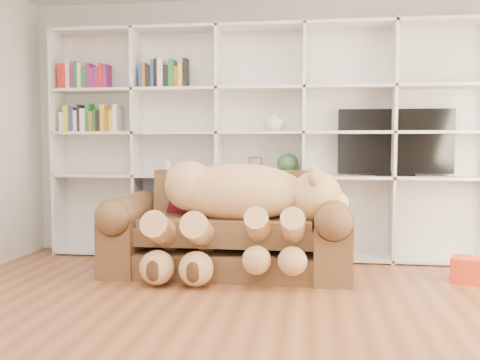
# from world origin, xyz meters

# --- Properties ---
(floor) EXTENTS (5.00, 5.00, 0.00)m
(floor) POSITION_xyz_m (0.00, 0.00, 0.00)
(floor) COLOR brown
(floor) RESTS_ON ground
(wall_back) EXTENTS (5.00, 0.02, 2.70)m
(wall_back) POSITION_xyz_m (0.00, 2.50, 1.35)
(wall_back) COLOR silver
(wall_back) RESTS_ON floor
(bookshelf) EXTENTS (4.43, 0.35, 2.40)m
(bookshelf) POSITION_xyz_m (-0.24, 2.36, 1.31)
(bookshelf) COLOR silver
(bookshelf) RESTS_ON floor
(sofa) EXTENTS (2.20, 0.95, 0.93)m
(sofa) POSITION_xyz_m (-0.24, 1.68, 0.35)
(sofa) COLOR brown
(sofa) RESTS_ON floor
(teddy_bear) EXTENTS (1.76, 0.93, 1.02)m
(teddy_bear) POSITION_xyz_m (-0.12, 1.49, 0.66)
(teddy_bear) COLOR tan
(teddy_bear) RESTS_ON sofa
(throw_pillow) EXTENTS (0.40, 0.30, 0.37)m
(throw_pillow) POSITION_xyz_m (-0.69, 1.83, 0.65)
(throw_pillow) COLOR #4E0D18
(throw_pillow) RESTS_ON sofa
(gift_box) EXTENTS (0.34, 0.33, 0.22)m
(gift_box) POSITION_xyz_m (1.86, 1.57, 0.11)
(gift_box) COLOR red
(gift_box) RESTS_ON floor
(tv) EXTENTS (1.13, 0.18, 0.67)m
(tv) POSITION_xyz_m (1.35, 2.35, 1.20)
(tv) COLOR black
(tv) RESTS_ON bookshelf
(picture_frame) EXTENTS (0.14, 0.07, 0.18)m
(picture_frame) POSITION_xyz_m (-0.06, 2.30, 0.96)
(picture_frame) COLOR #543C1C
(picture_frame) RESTS_ON bookshelf
(green_vase) EXTENTS (0.22, 0.22, 0.22)m
(green_vase) POSITION_xyz_m (0.28, 2.30, 0.98)
(green_vase) COLOR #2B532E
(green_vase) RESTS_ON bookshelf
(figurine_tall) EXTENTS (0.09, 0.09, 0.15)m
(figurine_tall) POSITION_xyz_m (-0.99, 2.30, 0.94)
(figurine_tall) COLOR silver
(figurine_tall) RESTS_ON bookshelf
(figurine_short) EXTENTS (0.07, 0.07, 0.11)m
(figurine_short) POSITION_xyz_m (-0.76, 2.30, 0.92)
(figurine_short) COLOR silver
(figurine_short) RESTS_ON bookshelf
(snow_globe) EXTENTS (0.10, 0.10, 0.10)m
(snow_globe) POSITION_xyz_m (-0.63, 2.30, 0.92)
(snow_globe) COLOR silver
(snow_globe) RESTS_ON bookshelf
(shelf_vase) EXTENTS (0.22, 0.22, 0.21)m
(shelf_vase) POSITION_xyz_m (0.14, 2.30, 1.42)
(shelf_vase) COLOR silver
(shelf_vase) RESTS_ON bookshelf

